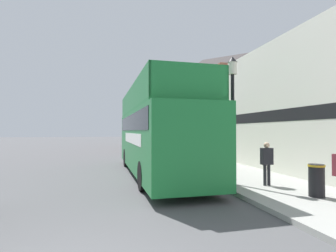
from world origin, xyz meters
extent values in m
plane|color=#4C4C4F|center=(0.00, 21.00, 0.00)|extent=(144.00, 144.00, 0.00)
cube|color=#999993|center=(6.53, 18.00, 0.07)|extent=(3.67, 108.00, 0.14)
cube|color=black|center=(8.41, 5.81, 2.80)|extent=(0.12, 12.76, 0.55)
cube|color=#935642|center=(11.36, 25.15, 3.45)|extent=(6.00, 22.91, 6.90)
pyramid|color=#383333|center=(11.36, 25.15, 8.60)|extent=(6.00, 22.91, 3.40)
cube|color=#1E7A38|center=(2.96, 9.03, 1.63)|extent=(2.67, 10.81, 2.69)
cube|color=white|center=(2.97, 8.49, 1.77)|extent=(2.61, 5.97, 0.45)
cube|color=black|center=(2.96, 9.03, 2.48)|extent=(2.69, 9.95, 0.70)
cube|color=#1E7A38|center=(2.96, 9.03, 3.03)|extent=(2.66, 9.95, 0.10)
cube|color=#1E7A38|center=(1.76, 9.01, 3.59)|extent=(0.24, 9.91, 1.04)
cube|color=#1E7A38|center=(4.17, 9.05, 3.59)|extent=(0.24, 9.91, 1.04)
cube|color=#1E7A38|center=(3.05, 4.11, 3.59)|extent=(2.48, 0.11, 1.04)
cube|color=#1E7A38|center=(2.89, 13.23, 3.59)|extent=(2.51, 1.55, 1.04)
cylinder|color=black|center=(1.79, 12.35, 0.52)|extent=(0.30, 1.04, 1.04)
cylinder|color=black|center=(4.02, 12.39, 0.52)|extent=(0.30, 1.04, 1.04)
cylinder|color=black|center=(1.90, 5.89, 0.52)|extent=(0.30, 1.04, 1.04)
cylinder|color=black|center=(4.14, 5.93, 0.52)|extent=(0.30, 1.04, 1.04)
cube|color=#9E9EA3|center=(3.57, 17.92, 0.56)|extent=(1.87, 4.62, 0.77)
cube|color=black|center=(3.57, 17.78, 1.23)|extent=(1.60, 2.24, 0.56)
cylinder|color=black|center=(2.80, 19.36, 0.33)|extent=(0.22, 0.66, 0.66)
cylinder|color=black|center=(4.41, 19.32, 0.33)|extent=(0.22, 0.66, 0.66)
cylinder|color=black|center=(2.73, 16.52, 0.33)|extent=(0.22, 0.66, 0.66)
cylinder|color=black|center=(4.33, 16.48, 0.33)|extent=(0.22, 0.66, 0.66)
cylinder|color=#232328|center=(6.18, 5.11, 0.51)|extent=(0.11, 0.11, 0.75)
cylinder|color=#232328|center=(6.33, 5.11, 0.51)|extent=(0.11, 0.11, 0.75)
cube|color=black|center=(6.25, 5.11, 1.19)|extent=(0.41, 0.22, 0.59)
sphere|color=tan|center=(6.25, 5.11, 1.59)|extent=(0.21, 0.21, 0.21)
cylinder|color=black|center=(5.19, 5.62, 2.16)|extent=(0.13, 0.13, 4.05)
cylinder|color=silver|center=(5.19, 5.62, 4.41)|extent=(0.32, 0.32, 0.45)
cone|color=black|center=(5.19, 5.62, 4.75)|extent=(0.35, 0.35, 0.22)
cylinder|color=black|center=(5.18, 13.03, 2.42)|extent=(0.13, 0.13, 4.55)
cylinder|color=silver|center=(5.18, 13.03, 4.92)|extent=(0.32, 0.32, 0.45)
cone|color=black|center=(5.18, 13.03, 5.25)|extent=(0.35, 0.35, 0.22)
cylinder|color=black|center=(5.30, 20.43, 2.25)|extent=(0.13, 0.13, 4.21)
cylinder|color=silver|center=(5.30, 20.43, 4.58)|extent=(0.32, 0.32, 0.45)
cone|color=black|center=(5.30, 20.43, 4.91)|extent=(0.35, 0.35, 0.22)
cylinder|color=black|center=(6.74, 3.35, 0.62)|extent=(0.44, 0.44, 0.96)
cylinder|color=#B28E1E|center=(6.74, 3.35, 1.06)|extent=(0.48, 0.48, 0.06)
camera|label=1|loc=(0.67, -3.23, 2.10)|focal=28.00mm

